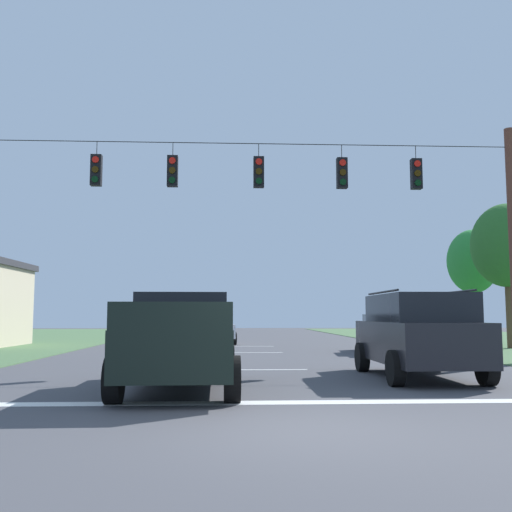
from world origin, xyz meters
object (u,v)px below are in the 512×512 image
suv_black (417,333)px  tree_roadside_right (473,262)px  pickup_truck (181,341)px  overhead_signal_span (252,226)px  distant_car_oncoming (387,333)px  tree_roadside_far_right (507,246)px  distant_car_crossing_white (214,328)px

suv_black → tree_roadside_right: bearing=62.7°
pickup_truck → overhead_signal_span: bearing=72.9°
pickup_truck → tree_roadside_right: (14.00, 18.33, 3.35)m
suv_black → distant_car_oncoming: bearing=79.0°
tree_roadside_far_right → distant_car_crossing_white: bearing=157.9°
pickup_truck → tree_roadside_right: bearing=52.6°
distant_car_crossing_white → tree_roadside_right: bearing=-2.0°
distant_car_crossing_white → tree_roadside_far_right: (13.23, -5.38, 3.80)m
suv_black → tree_roadside_right: (8.52, 16.54, 3.26)m
tree_roadside_right → tree_roadside_far_right: 4.94m
distant_car_crossing_white → tree_roadside_far_right: 14.78m
overhead_signal_span → pickup_truck: (-1.67, -5.42, -3.21)m
overhead_signal_span → distant_car_oncoming: (5.62, 5.68, -3.39)m
overhead_signal_span → tree_roadside_right: 17.85m
suv_black → overhead_signal_span: bearing=136.4°
tree_roadside_far_right → pickup_truck: bearing=-135.1°
suv_black → tree_roadside_right: size_ratio=0.80×
distant_car_crossing_white → distant_car_oncoming: same height
suv_black → distant_car_crossing_white: 17.80m
pickup_truck → tree_roadside_far_right: (13.49, 13.42, 3.62)m
pickup_truck → tree_roadside_far_right: tree_roadside_far_right is taller
pickup_truck → distant_car_crossing_white: pickup_truck is taller
distant_car_crossing_white → tree_roadside_right: (13.75, -0.48, 3.53)m
pickup_truck → distant_car_oncoming: size_ratio=1.22×
suv_black → distant_car_oncoming: (1.81, 9.32, -0.27)m
suv_black → pickup_truck: bearing=-161.9°
overhead_signal_span → distant_car_crossing_white: overhead_signal_span is taller
overhead_signal_span → suv_black: bearing=-43.6°
distant_car_oncoming → tree_roadside_right: tree_roadside_right is taller
distant_car_oncoming → tree_roadside_far_right: size_ratio=0.68×
distant_car_oncoming → tree_roadside_far_right: tree_roadside_far_right is taller
distant_car_crossing_white → distant_car_oncoming: 10.43m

